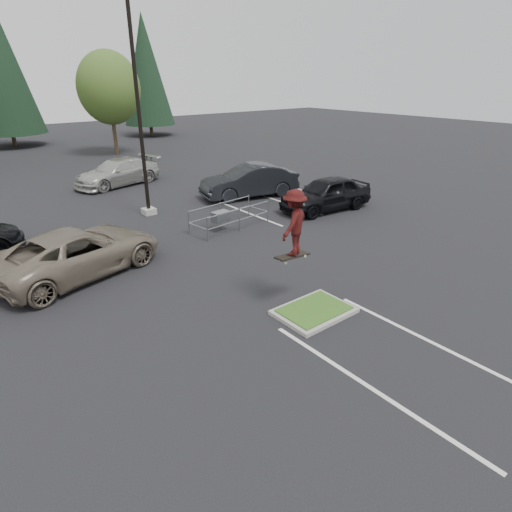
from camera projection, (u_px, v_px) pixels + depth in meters
ground at (314, 313)px, 12.59m from camera, size 120.00×120.00×0.00m
grass_median at (314, 311)px, 12.56m from camera, size 2.20×1.60×0.16m
stall_lines at (174, 260)px, 16.14m from camera, size 22.62×17.60×0.01m
light_pole at (140, 119)px, 19.72m from camera, size 0.70×0.60×10.12m
decid_c at (109, 90)px, 35.42m from camera, size 5.12×5.12×8.38m
conif_c at (146, 70)px, 46.34m from camera, size 5.50×5.50×12.50m
cart_corral at (223, 216)px, 19.09m from camera, size 3.84×1.75×1.05m
skateboarder at (294, 223)px, 12.32m from camera, size 1.45×1.18×2.12m
car_l_tan at (77, 253)px, 14.72m from camera, size 6.38×4.12×1.63m
car_r_charc at (249, 181)px, 24.23m from camera, size 5.79×3.16×1.81m
car_r_black at (326, 194)px, 21.87m from camera, size 5.17×2.48×1.70m
car_far_silver at (119, 172)px, 26.86m from camera, size 5.92×3.48×1.61m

